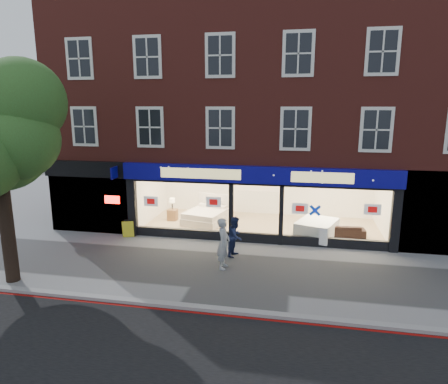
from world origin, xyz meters
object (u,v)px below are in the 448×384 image
(a_board, at_px, (129,229))
(pedestrian_grey, at_px, (223,243))
(mattress_stack, at_px, (317,229))
(display_bed, at_px, (207,215))
(sofa, at_px, (343,231))
(pedestrian_blue, at_px, (235,236))

(a_board, relative_size, pedestrian_grey, 0.42)
(mattress_stack, xyz_separation_m, pedestrian_grey, (-3.37, -3.83, 0.46))
(mattress_stack, bearing_deg, pedestrian_grey, -131.34)
(display_bed, relative_size, mattress_stack, 1.13)
(a_board, bearing_deg, mattress_stack, -9.16)
(display_bed, height_order, pedestrian_grey, pedestrian_grey)
(mattress_stack, distance_m, a_board, 8.22)
(sofa, height_order, pedestrian_grey, pedestrian_grey)
(pedestrian_grey, bearing_deg, a_board, 64.54)
(display_bed, height_order, pedestrian_blue, pedestrian_blue)
(mattress_stack, distance_m, pedestrian_grey, 5.12)
(mattress_stack, relative_size, sofa, 1.24)
(display_bed, xyz_separation_m, pedestrian_grey, (1.81, -5.08, 0.48))
(sofa, xyz_separation_m, pedestrian_grey, (-4.52, -4.12, 0.56))
(display_bed, distance_m, mattress_stack, 5.33)
(display_bed, bearing_deg, sofa, 4.83)
(mattress_stack, xyz_separation_m, pedestrian_blue, (-3.14, -2.58, 0.31))
(a_board, bearing_deg, pedestrian_grey, -46.30)
(a_board, height_order, pedestrian_blue, pedestrian_blue)
(sofa, relative_size, pedestrian_grey, 0.98)
(sofa, relative_size, pedestrian_blue, 1.16)
(mattress_stack, distance_m, sofa, 1.19)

